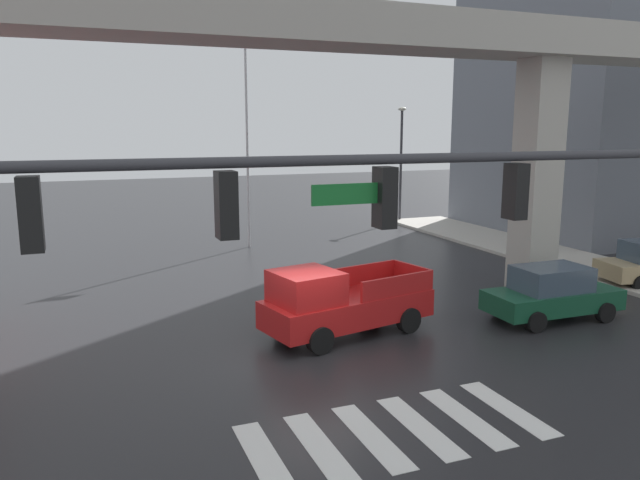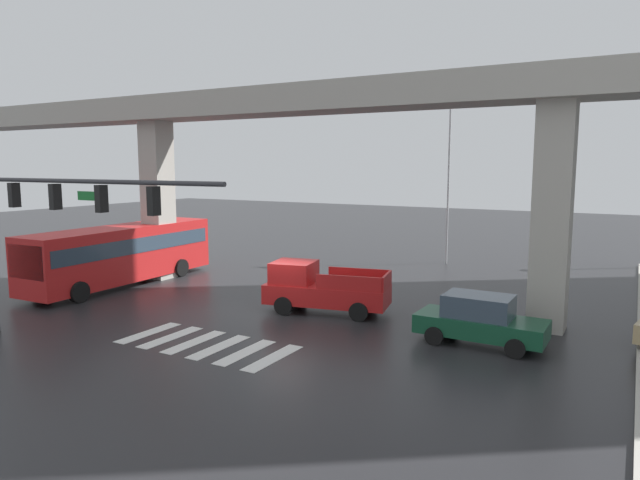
# 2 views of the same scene
# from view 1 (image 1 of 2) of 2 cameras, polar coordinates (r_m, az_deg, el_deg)

# --- Properties ---
(ground_plane) EXTENTS (120.00, 120.00, 0.00)m
(ground_plane) POSITION_cam_1_polar(r_m,az_deg,el_deg) (16.85, -0.67, -10.49)
(ground_plane) COLOR #232326
(crosswalk_stripes) EXTENTS (6.05, 2.80, 0.01)m
(crosswalk_stripes) POSITION_cam_1_polar(r_m,az_deg,el_deg) (13.00, 7.05, -17.22)
(crosswalk_stripes) COLOR silver
(crosswalk_stripes) RESTS_ON ground
(elevated_overpass) EXTENTS (50.83, 2.50, 9.59)m
(elevated_overpass) POSITION_cam_1_polar(r_m,az_deg,el_deg) (18.74, -4.23, 17.22)
(elevated_overpass) COLOR #ADA89E
(elevated_overpass) RESTS_ON ground
(pickup_truck) EXTENTS (5.38, 2.92, 2.08)m
(pickup_truck) POSITION_cam_1_polar(r_m,az_deg,el_deg) (17.91, 1.83, -5.88)
(pickup_truck) COLOR red
(pickup_truck) RESTS_ON ground
(sedan_dark_green) EXTENTS (4.33, 2.02, 1.72)m
(sedan_dark_green) POSITION_cam_1_polar(r_m,az_deg,el_deg) (20.78, 20.75, -4.64)
(sedan_dark_green) COLOR #14472D
(sedan_dark_green) RESTS_ON ground
(traffic_signal_mast) EXTENTS (10.89, 0.32, 6.20)m
(traffic_signal_mast) POSITION_cam_1_polar(r_m,az_deg,el_deg) (7.71, -9.63, 0.22)
(traffic_signal_mast) COLOR #38383D
(traffic_signal_mast) RESTS_ON ground
(street_lamp_mid_block) EXTENTS (0.44, 0.70, 7.24)m
(street_lamp_mid_block) POSITION_cam_1_polar(r_m,az_deg,el_deg) (29.15, 19.86, 6.98)
(street_lamp_mid_block) COLOR #38383D
(street_lamp_mid_block) RESTS_ON ground
(street_lamp_far_north) EXTENTS (0.44, 0.70, 7.24)m
(street_lamp_far_north) POSITION_cam_1_polar(r_m,az_deg,el_deg) (39.55, 7.55, 8.27)
(street_lamp_far_north) COLOR #38383D
(street_lamp_far_north) RESTS_ON ground
(flagpole) EXTENTS (1.16, 0.12, 10.62)m
(flagpole) POSITION_cam_1_polar(r_m,az_deg,el_deg) (30.87, -6.65, 10.58)
(flagpole) COLOR silver
(flagpole) RESTS_ON ground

